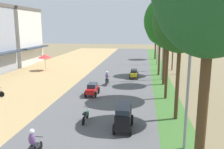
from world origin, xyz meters
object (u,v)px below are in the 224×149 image
median_tree_fifth (160,30)px  utility_pole_near (179,40)px  car_van_black (124,116)px  car_sedan_yellow (134,73)px  streetlamp_mid (163,42)px  motorbike_ahead_third (107,78)px  streetlamp_far (158,39)px  streetlamp_near (189,66)px  median_tree_sixth (156,32)px  motorbike_ahead_second (86,115)px  vendor_umbrella (45,56)px  utility_pole_far (173,42)px  median_tree_fourth (166,32)px  motorbike_foreground_rider (34,144)px  car_sedan_red (92,89)px  median_tree_third (169,21)px  median_tree_second (181,21)px

median_tree_fifth → utility_pole_near: size_ratio=0.86×
car_van_black → car_sedan_yellow: car_van_black is taller
streetlamp_mid → motorbike_ahead_third: size_ratio=4.65×
motorbike_ahead_third → streetlamp_far: bearing=68.4°
streetlamp_near → streetlamp_far: bearing=90.0°
median_tree_sixth → motorbike_ahead_second: median_tree_sixth is taller
vendor_umbrella → motorbike_ahead_second: vendor_umbrella is taller
vendor_umbrella → utility_pole_far: bearing=9.2°
median_tree_fourth → motorbike_ahead_third: 8.56m
streetlamp_far → motorbike_foreground_rider: size_ratio=4.44×
motorbike_ahead_third → motorbike_foreground_rider: bearing=-94.6°
median_tree_sixth → car_sedan_red: 29.48m
median_tree_fifth → car_van_black: (-3.35, -18.92, -5.33)m
median_tree_fifth → utility_pole_near: bearing=18.6°
median_tree_third → utility_pole_near: 12.81m
car_sedan_red → motorbike_ahead_second: bearing=-81.8°
median_tree_second → utility_pole_far: bearing=84.5°
utility_pole_far → median_tree_second: bearing=-95.5°
utility_pole_near → car_sedan_red: bearing=-128.7°
median_tree_third → car_sedan_yellow: median_tree_third is taller
streetlamp_mid → streetlamp_far: size_ratio=1.05×
median_tree_second → car_sedan_red: median_tree_second is taller
utility_pole_far → car_sedan_red: size_ratio=3.81×
median_tree_fifth → motorbike_ahead_second: 19.88m
median_tree_fifth → motorbike_ahead_third: size_ratio=4.62×
median_tree_second → utility_pole_near: (2.43, 17.45, -2.17)m
motorbike_foreground_rider → median_tree_sixth: bearing=78.9°
median_tree_fourth → streetlamp_mid: 2.90m
median_tree_sixth → streetlamp_far: 7.17m
vendor_umbrella → median_tree_second: size_ratio=0.27×
streetlamp_near → streetlamp_far: size_ratio=1.03×
vendor_umbrella → streetlamp_mid: bearing=-13.4°
median_tree_third → median_tree_fifth: 11.42m
median_tree_third → utility_pole_far: 16.01m
median_tree_fifth → streetlamp_near: 21.04m
vendor_umbrella → median_tree_fourth: 19.21m
streetlamp_mid → motorbike_foreground_rider: 21.79m
streetlamp_near → motorbike_ahead_third: size_ratio=4.57×
car_van_black → car_sedan_yellow: size_ratio=1.07×
utility_pole_near → motorbike_ahead_third: size_ratio=5.34×
streetlamp_mid → car_sedan_red: 11.78m
median_tree_fifth → motorbike_foreground_rider: size_ratio=4.62×
vendor_umbrella → utility_pole_near: (20.07, -0.11, 2.69)m
median_tree_fifth → median_tree_fourth: bearing=-87.5°
utility_pole_near → motorbike_foreground_rider: bearing=-113.4°
median_tree_third → car_sedan_yellow: (-3.38, 8.57, -6.54)m
median_tree_second → motorbike_foreground_rider: median_tree_second is taller
vendor_umbrella → median_tree_third: bearing=-35.6°
median_tree_second → median_tree_sixth: size_ratio=1.21×
utility_pole_far → motorbike_ahead_third: utility_pole_far is taller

